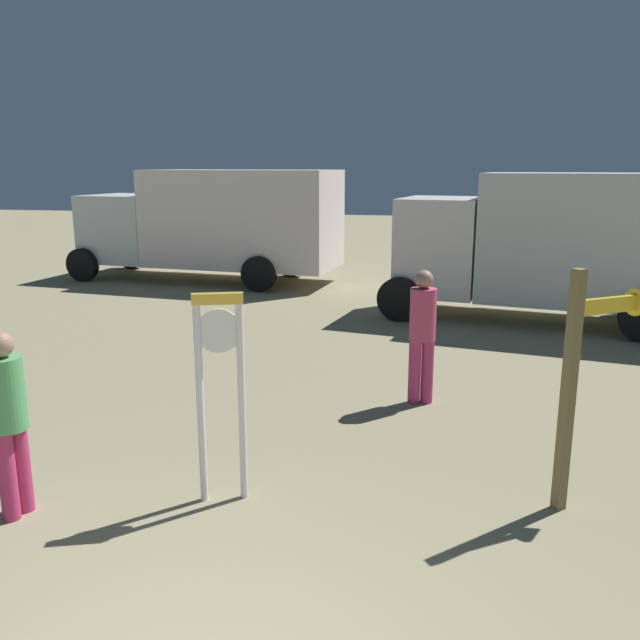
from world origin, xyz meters
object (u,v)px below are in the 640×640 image
(person_near_clock, at_px, (8,415))
(box_truck_near, at_px, (562,242))
(arrow_sign, at_px, (599,351))
(box_truck_far, at_px, (216,221))
(standing_clock, at_px, (220,375))
(person_distant, at_px, (422,330))

(person_near_clock, height_order, box_truck_near, box_truck_near)
(arrow_sign, bearing_deg, box_truck_near, 84.33)
(box_truck_near, bearing_deg, box_truck_far, 158.72)
(standing_clock, distance_m, arrow_sign, 3.43)
(standing_clock, xyz_separation_m, arrow_sign, (3.36, 0.64, 0.24))
(person_near_clock, relative_size, person_distant, 0.96)
(arrow_sign, bearing_deg, person_distant, 125.27)
(box_truck_far, bearing_deg, arrow_sign, -54.87)
(standing_clock, distance_m, person_near_clock, 1.88)
(person_near_clock, distance_m, box_truck_far, 12.64)
(arrow_sign, distance_m, person_near_clock, 5.29)
(person_distant, bearing_deg, box_truck_near, 65.35)
(standing_clock, height_order, arrow_sign, arrow_sign)
(box_truck_near, relative_size, box_truck_far, 0.89)
(person_distant, bearing_deg, box_truck_far, 125.10)
(person_distant, bearing_deg, person_near_clock, -132.82)
(arrow_sign, distance_m, person_distant, 2.95)
(person_near_clock, relative_size, box_truck_near, 0.26)
(standing_clock, relative_size, arrow_sign, 0.89)
(standing_clock, height_order, person_near_clock, standing_clock)
(box_truck_far, bearing_deg, person_distant, -54.90)
(arrow_sign, relative_size, person_distant, 1.25)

